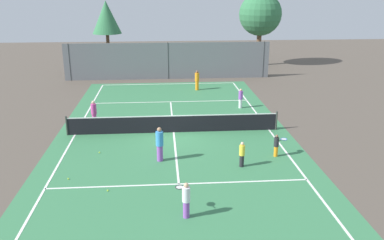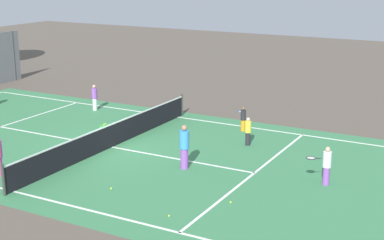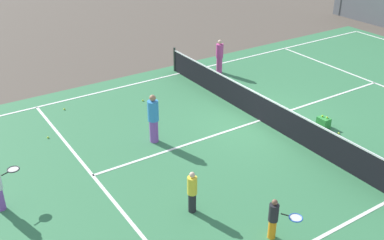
% 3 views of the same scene
% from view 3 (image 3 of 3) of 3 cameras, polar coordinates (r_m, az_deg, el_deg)
% --- Properties ---
extents(ground_plane, '(80.00, 80.00, 0.00)m').
position_cam_3_polar(ground_plane, '(16.73, 8.41, -0.07)').
color(ground_plane, brown).
extents(court_surface, '(13.00, 25.00, 0.01)m').
position_cam_3_polar(court_surface, '(16.73, 8.41, -0.06)').
color(court_surface, '#387A4C').
rests_on(court_surface, ground_plane).
extents(tennis_net, '(11.90, 0.10, 1.10)m').
position_cam_3_polar(tennis_net, '(16.51, 8.53, 1.50)').
color(tennis_net, '#333833').
rests_on(tennis_net, ground_plane).
extents(player_2, '(0.79, 0.62, 1.12)m').
position_cam_3_polar(player_2, '(11.23, 10.20, -11.91)').
color(player_2, orange).
rests_on(player_2, ground_plane).
extents(player_3, '(0.32, 0.32, 1.52)m').
position_cam_3_polar(player_3, '(20.64, 3.43, 7.91)').
color(player_3, '#D14799').
rests_on(player_3, ground_plane).
extents(player_5, '(0.36, 0.36, 1.68)m').
position_cam_3_polar(player_5, '(14.89, -4.81, 0.23)').
color(player_5, purple).
rests_on(player_5, ground_plane).
extents(player_6, '(0.26, 0.26, 1.20)m').
position_cam_3_polar(player_6, '(11.85, 0.02, -8.86)').
color(player_6, '#232328').
rests_on(player_6, ground_plane).
extents(ball_crate, '(0.42, 0.31, 0.43)m').
position_cam_3_polar(ball_crate, '(16.68, 15.98, -0.28)').
color(ball_crate, green).
rests_on(ball_crate, ground_plane).
extents(tennis_ball_0, '(0.07, 0.07, 0.07)m').
position_cam_3_polar(tennis_ball_0, '(19.68, 5.19, 4.55)').
color(tennis_ball_0, '#CCE533').
rests_on(tennis_ball_0, ground_plane).
extents(tennis_ball_1, '(0.07, 0.07, 0.07)m').
position_cam_3_polar(tennis_ball_1, '(16.97, 11.58, 0.19)').
color(tennis_ball_1, '#CCE533').
rests_on(tennis_ball_1, ground_plane).
extents(tennis_ball_2, '(0.07, 0.07, 0.07)m').
position_cam_3_polar(tennis_ball_2, '(16.13, -17.41, -2.08)').
color(tennis_ball_2, '#CCE533').
rests_on(tennis_ball_2, ground_plane).
extents(tennis_ball_3, '(0.07, 0.07, 0.07)m').
position_cam_3_polar(tennis_ball_3, '(17.98, -15.54, 1.31)').
color(tennis_ball_3, '#CCE533').
rests_on(tennis_ball_3, ground_plane).
extents(tennis_ball_4, '(0.07, 0.07, 0.07)m').
position_cam_3_polar(tennis_ball_4, '(16.42, 17.73, -1.58)').
color(tennis_ball_4, '#CCE533').
rests_on(tennis_ball_4, ground_plane).
extents(tennis_ball_5, '(0.07, 0.07, 0.07)m').
position_cam_3_polar(tennis_ball_5, '(18.67, 3.54, 3.31)').
color(tennis_ball_5, '#CCE533').
rests_on(tennis_ball_5, ground_plane).
extents(tennis_ball_6, '(0.07, 0.07, 0.07)m').
position_cam_3_polar(tennis_ball_6, '(18.13, -6.12, 2.43)').
color(tennis_ball_6, '#CCE533').
rests_on(tennis_ball_6, ground_plane).
extents(tennis_ball_7, '(0.07, 0.07, 0.07)m').
position_cam_3_polar(tennis_ball_7, '(17.10, 8.65, 0.66)').
color(tennis_ball_7, '#CCE533').
rests_on(tennis_ball_7, ground_plane).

